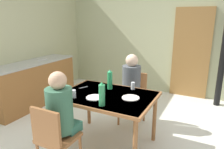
{
  "coord_description": "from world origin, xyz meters",
  "views": [
    {
      "loc": [
        1.45,
        -2.42,
        1.78
      ],
      "look_at": [
        0.17,
        0.08,
        1.01
      ],
      "focal_mm": 33.45,
      "sensor_mm": 36.0,
      "label": 1
    }
  ],
  "objects": [
    {
      "name": "cutlery_fork_near",
      "position": [
        -0.37,
        -0.22,
        0.76
      ],
      "size": [
        0.14,
        0.08,
        0.0
      ],
      "primitive_type": "cube",
      "rotation": [
        0.0,
        0.0,
        5.81
      ],
      "color": "silver",
      "rests_on": "dining_table"
    },
    {
      "name": "ground_plane",
      "position": [
        0.0,
        0.0,
        0.0
      ],
      "size": [
        6.68,
        6.68,
        0.0
      ],
      "primitive_type": "plane",
      "color": "silver"
    },
    {
      "name": "chair_near_diner",
      "position": [
        -0.06,
        -0.89,
        0.5
      ],
      "size": [
        0.4,
        0.4,
        0.87
      ],
      "color": "brown",
      "rests_on": "ground_plane"
    },
    {
      "name": "chair_far_diner",
      "position": [
        0.25,
        0.75,
        0.5
      ],
      "size": [
        0.4,
        0.4,
        0.87
      ],
      "rotation": [
        0.0,
        0.0,
        3.14
      ],
      "color": "brown",
      "rests_on": "ground_plane"
    },
    {
      "name": "dinner_plate_near_left",
      "position": [
        0.51,
        -0.04,
        0.77
      ],
      "size": [
        0.23,
        0.23,
        0.01
      ],
      "primitive_type": "cylinder",
      "color": "white",
      "rests_on": "dining_table"
    },
    {
      "name": "water_bottle_green_near",
      "position": [
        0.09,
        0.17,
        0.9
      ],
      "size": [
        0.08,
        0.08,
        0.29
      ],
      "color": "#289A55",
      "rests_on": "dining_table"
    },
    {
      "name": "wall_back",
      "position": [
        0.0,
        2.57,
        1.4
      ],
      "size": [
        4.7,
        0.1,
        2.8
      ],
      "primitive_type": "cube",
      "color": "#ADB186",
      "rests_on": "ground_plane"
    },
    {
      "name": "person_near_diner",
      "position": [
        -0.06,
        -0.75,
        0.78
      ],
      "size": [
        0.3,
        0.37,
        0.77
      ],
      "color": "#306855",
      "rests_on": "ground_plane"
    },
    {
      "name": "wall_left",
      "position": [
        -2.25,
        0.64,
        1.4
      ],
      "size": [
        0.1,
        3.85,
        2.8
      ],
      "primitive_type": "cube",
      "color": "#B1B187",
      "rests_on": "ground_plane"
    },
    {
      "name": "drinking_glass_by_near_diner",
      "position": [
        0.4,
        0.3,
        0.81
      ],
      "size": [
        0.06,
        0.06,
        0.11
      ],
      "primitive_type": "cylinder",
      "color": "silver",
      "rests_on": "dining_table"
    },
    {
      "name": "person_far_diner",
      "position": [
        0.25,
        0.62,
        0.78
      ],
      "size": [
        0.3,
        0.37,
        0.77
      ],
      "rotation": [
        0.0,
        0.0,
        3.14
      ],
      "color": "#435A59",
      "rests_on": "ground_plane"
    },
    {
      "name": "door_wooden",
      "position": [
        0.93,
        2.49,
        1.0
      ],
      "size": [
        0.8,
        0.05,
        2.0
      ],
      "primitive_type": "cube",
      "color": "olive",
      "rests_on": "ground_plane"
    },
    {
      "name": "dinner_plate_near_right",
      "position": [
        0.08,
        -0.25,
        0.77
      ],
      "size": [
        0.23,
        0.23,
        0.01
      ],
      "primitive_type": "cylinder",
      "color": "white",
      "rests_on": "dining_table"
    },
    {
      "name": "water_bottle_green_far",
      "position": [
        0.29,
        -0.41,
        0.9
      ],
      "size": [
        0.08,
        0.08,
        0.3
      ],
      "color": "#34985B",
      "rests_on": "dining_table"
    },
    {
      "name": "cutlery_knife_near",
      "position": [
        -0.29,
        0.04,
        0.76
      ],
      "size": [
        0.08,
        0.14,
        0.0
      ],
      "primitive_type": "cube",
      "rotation": [
        0.0,
        0.0,
        1.1
      ],
      "color": "silver",
      "rests_on": "dining_table"
    },
    {
      "name": "kitchen_counter",
      "position": [
        -1.92,
        0.56,
        0.45
      ],
      "size": [
        0.61,
        1.96,
        0.91
      ],
      "color": "#915C2E",
      "rests_on": "ground_plane"
    },
    {
      "name": "drinking_glass_by_far_diner",
      "position": [
        -0.17,
        -0.36,
        0.81
      ],
      "size": [
        0.06,
        0.06,
        0.11
      ],
      "primitive_type": "cylinder",
      "color": "silver",
      "rests_on": "dining_table"
    },
    {
      "name": "dining_table",
      "position": [
        0.17,
        -0.07,
        0.68
      ],
      "size": [
        1.28,
        0.93,
        0.76
      ],
      "color": "brown",
      "rests_on": "ground_plane"
    }
  ]
}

